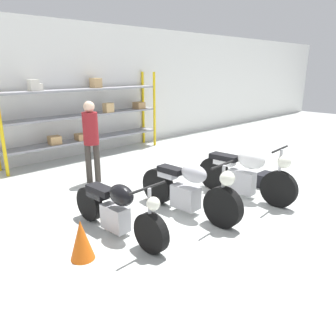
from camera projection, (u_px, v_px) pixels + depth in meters
ground_plane at (184, 211)px, 5.73m from camera, size 30.00×30.00×0.00m
back_wall at (51, 92)px, 8.51m from camera, size 30.00×0.08×3.60m
shelving_rack at (86, 114)px, 8.93m from camera, size 4.64×0.63×2.28m
motorcycle_black at (117, 210)px, 4.82m from camera, size 0.63×2.02×0.94m
motorcycle_silver at (189, 190)px, 5.49m from camera, size 0.58×2.07×1.02m
motorcycle_white at (245, 173)px, 6.20m from camera, size 0.61×2.05×1.08m
person_browsing at (91, 136)px, 6.87m from camera, size 0.44×0.44×1.75m
toolbox at (265, 180)px, 6.91m from camera, size 0.44×0.26×0.28m
traffic_cone at (81, 240)px, 4.22m from camera, size 0.32×0.32×0.55m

